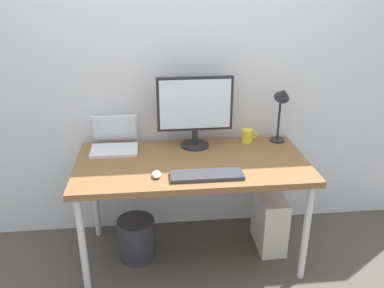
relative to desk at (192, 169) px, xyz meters
The scene contains 11 objects.
ground_plane 0.69m from the desk, ahead, with size 6.00×6.00×0.00m, color #4C4742.
back_wall 0.75m from the desk, 90.00° to the left, with size 4.40×0.04×2.60m, color silver.
desk is the anchor object (origin of this frame).
monitor 0.42m from the desk, 79.27° to the left, with size 0.52×0.20×0.50m.
laptop 0.59m from the desk, 152.80° to the left, with size 0.32×0.29×0.22m.
desk_lamp 0.79m from the desk, 20.47° to the left, with size 0.11×0.16×0.43m.
keyboard 0.26m from the desk, 74.88° to the right, with size 0.44×0.14×0.02m, color #333338.
mouse 0.32m from the desk, 139.27° to the right, with size 0.06×0.09×0.03m, color silver.
coffee_mug 0.53m from the desk, 32.69° to the left, with size 0.12×0.08×0.10m.
computer_tower 0.75m from the desk, ahead, with size 0.18×0.36×0.42m, color silver.
wastebasket 0.66m from the desk, behind, with size 0.26×0.26×0.30m, color #333338.
Camera 1 is at (-0.25, -2.38, 1.87)m, focal length 37.74 mm.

